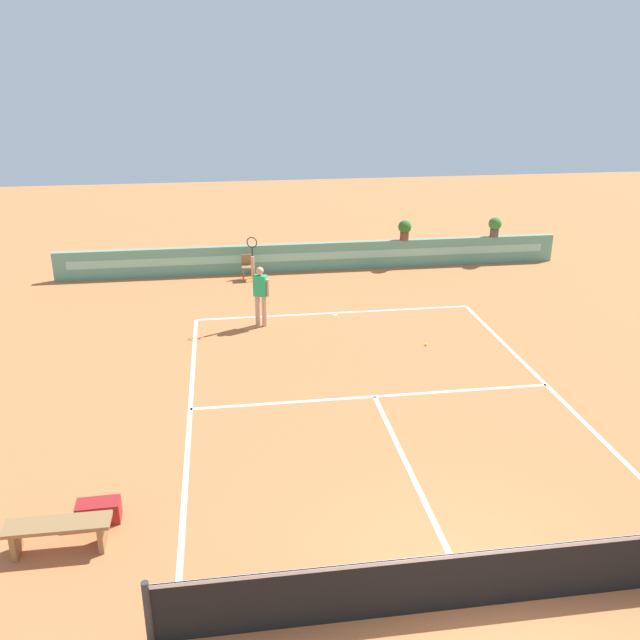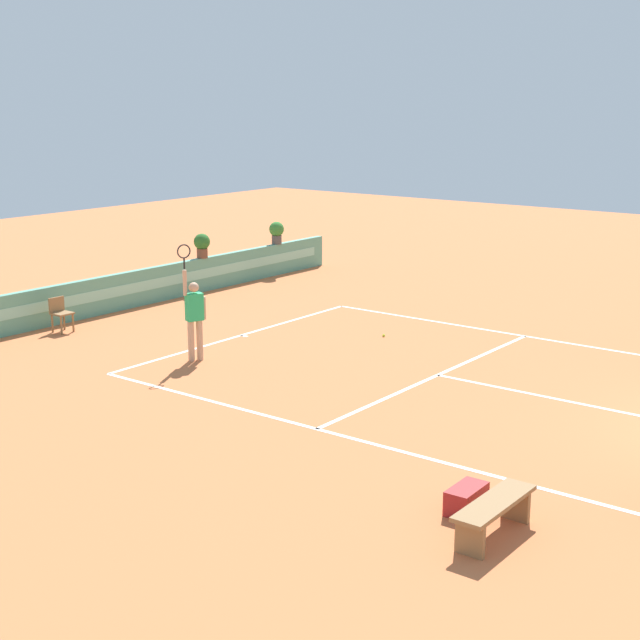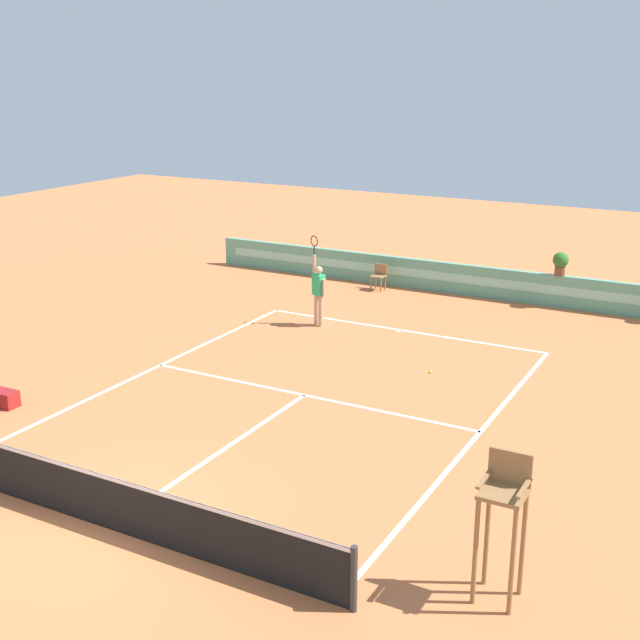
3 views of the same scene
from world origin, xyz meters
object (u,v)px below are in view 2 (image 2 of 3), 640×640
Objects in this scene: potted_plant_right at (202,244)px; potted_plant_far_right at (277,231)px; ball_kid_chair at (60,313)px; bench_courtside at (494,510)px; tennis_ball_near_baseline at (384,335)px; tennis_player at (194,314)px; gear_bag at (466,499)px.

potted_plant_far_right is at bearing 0.00° from potted_plant_right.
bench_courtside is at bearing -104.63° from ball_kid_chair.
ball_kid_chair reaches higher than bench_courtside.
potted_plant_right is at bearing 180.00° from potted_plant_far_right.
bench_courtside is at bearing -138.54° from tennis_ball_near_baseline.
tennis_ball_near_baseline is at bearing 41.46° from bench_courtside.
potted_plant_far_right is at bearing 48.54° from bench_courtside.
tennis_player is 3.57× the size of potted_plant_right.
bench_courtside is 17.09m from potted_plant_right.
bench_courtside reaches higher than gear_bag.
potted_plant_right is (8.77, 13.66, 1.23)m from gear_bag.
gear_bag is 0.97× the size of potted_plant_far_right.
gear_bag is (0.48, 0.67, -0.20)m from bench_courtside.
ball_kid_chair is 0.33× the size of tennis_player.
potted_plant_far_right is 3.41m from potted_plant_right.
gear_bag is 0.97× the size of potted_plant_right.
gear_bag is (-3.07, -12.93, -0.30)m from ball_kid_chair.
bench_courtside reaches higher than tennis_ball_near_baseline.
tennis_ball_near_baseline is 7.55m from potted_plant_right.
potted_plant_right is at bearing 57.16° from bench_courtside.
tennis_player is at bearing 69.17° from gear_bag.
potted_plant_far_right is 1.00× the size of potted_plant_right.
potted_plant_right is (5.70, 0.73, 0.93)m from ball_kid_chair.
tennis_ball_near_baseline is at bearing -122.82° from potted_plant_far_right.
gear_bag is 10.29× the size of tennis_ball_near_baseline.
tennis_player reaches higher than tennis_ball_near_baseline.
gear_bag is at bearing -122.69° from potted_plant_right.
tennis_player reaches higher than ball_kid_chair.
tennis_ball_near_baseline is at bearing -26.46° from tennis_player.
ball_kid_chair is 9.19m from potted_plant_far_right.
gear_bag is at bearing -131.71° from potted_plant_far_right.
bench_courtside is at bearing -122.84° from potted_plant_right.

